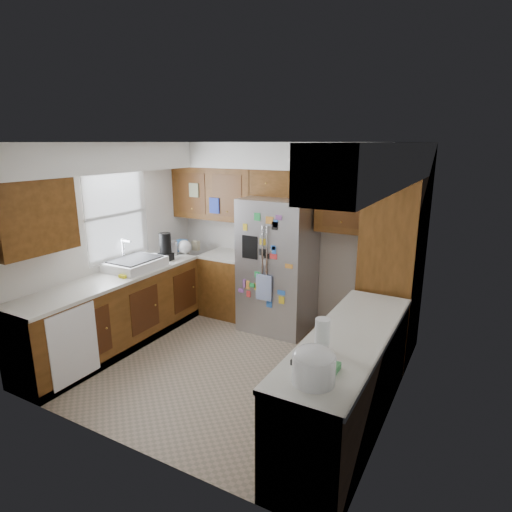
{
  "coord_description": "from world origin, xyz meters",
  "views": [
    {
      "loc": [
        2.41,
        -3.78,
        2.51
      ],
      "look_at": [
        0.13,
        0.35,
        1.24
      ],
      "focal_mm": 30.0,
      "sensor_mm": 36.0,
      "label": 1
    }
  ],
  "objects_px": {
    "fridge": "(278,265)",
    "paper_towel": "(322,335)",
    "rice_cooker": "(314,364)",
    "pantry": "(392,269)"
  },
  "relations": [
    {
      "from": "rice_cooker",
      "to": "paper_towel",
      "type": "height_order",
      "value": "paper_towel"
    },
    {
      "from": "pantry",
      "to": "paper_towel",
      "type": "height_order",
      "value": "pantry"
    },
    {
      "from": "pantry",
      "to": "paper_towel",
      "type": "relative_size",
      "value": 8.19
    },
    {
      "from": "pantry",
      "to": "rice_cooker",
      "type": "height_order",
      "value": "pantry"
    },
    {
      "from": "pantry",
      "to": "paper_towel",
      "type": "xyz_separation_m",
      "value": [
        -0.11,
        -2.0,
        -0.02
      ]
    },
    {
      "from": "fridge",
      "to": "paper_towel",
      "type": "bearing_deg",
      "value": -55.97
    },
    {
      "from": "rice_cooker",
      "to": "fridge",
      "type": "bearing_deg",
      "value": 120.73
    },
    {
      "from": "fridge",
      "to": "pantry",
      "type": "bearing_deg",
      "value": -2.06
    },
    {
      "from": "paper_towel",
      "to": "rice_cooker",
      "type": "bearing_deg",
      "value": -76.49
    },
    {
      "from": "fridge",
      "to": "paper_towel",
      "type": "xyz_separation_m",
      "value": [
        1.39,
        -2.05,
        0.15
      ]
    }
  ]
}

